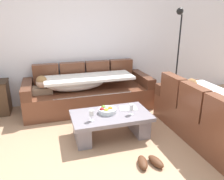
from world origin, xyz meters
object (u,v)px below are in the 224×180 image
at_px(wine_glass_near_left, 91,113).
at_px(floor_lamp, 178,48).
at_px(open_magazine, 128,108).
at_px(fruit_bowl, 107,110).
at_px(coffee_table, 111,122).
at_px(wine_glass_near_right, 131,107).
at_px(couch_near_window, 210,117).
at_px(pair_of_shoes, 149,162).
at_px(couch_along_wall, 87,92).

relative_size(wine_glass_near_left, floor_lamp, 0.09).
bearing_deg(open_magazine, wine_glass_near_left, -146.69).
distance_m(fruit_bowl, floor_lamp, 2.40).
relative_size(coffee_table, wine_glass_near_right, 7.23).
bearing_deg(couch_near_window, pair_of_shoes, 107.75).
bearing_deg(couch_along_wall, couch_near_window, -46.26).
xyz_separation_m(open_magazine, floor_lamp, (1.57, 1.15, 0.73)).
xyz_separation_m(couch_near_window, floor_lamp, (0.44, 1.72, 0.78)).
bearing_deg(couch_near_window, open_magazine, 63.22).
distance_m(couch_near_window, floor_lamp, 1.94).
relative_size(couch_along_wall, open_magazine, 8.90).
height_order(wine_glass_near_left, open_magazine, wine_glass_near_left).
relative_size(wine_glass_near_left, pair_of_shoes, 0.48).
distance_m(wine_glass_near_left, floor_lamp, 2.71).
bearing_deg(open_magazine, floor_lamp, 47.64).
bearing_deg(fruit_bowl, wine_glass_near_right, -25.92).
distance_m(couch_along_wall, fruit_bowl, 1.18).
bearing_deg(coffee_table, wine_glass_near_right, -20.81).
xyz_separation_m(couch_near_window, fruit_bowl, (-1.50, 0.50, 0.09)).
bearing_deg(couch_near_window, coffee_table, 72.82).
relative_size(couch_near_window, open_magazine, 7.22).
xyz_separation_m(open_magazine, pair_of_shoes, (-0.07, -0.95, -0.34)).
height_order(couch_along_wall, couch_near_window, same).
relative_size(couch_along_wall, coffee_table, 2.08).
relative_size(fruit_bowl, wine_glass_near_left, 1.69).
bearing_deg(pair_of_shoes, couch_along_wall, 101.12).
bearing_deg(floor_lamp, wine_glass_near_left, -147.66).
bearing_deg(pair_of_shoes, fruit_bowl, 109.18).
bearing_deg(floor_lamp, couch_along_wall, -178.68).
bearing_deg(fruit_bowl, wine_glass_near_left, -145.15).
relative_size(fruit_bowl, floor_lamp, 0.14).
xyz_separation_m(couch_along_wall, wine_glass_near_left, (-0.19, -1.36, 0.17)).
distance_m(coffee_table, fruit_bowl, 0.20).
distance_m(floor_lamp, pair_of_shoes, 2.87).
height_order(couch_near_window, floor_lamp, floor_lamp).
bearing_deg(open_magazine, couch_near_window, -15.28).
distance_m(wine_glass_near_right, floor_lamp, 2.21).
distance_m(coffee_table, open_magazine, 0.38).
xyz_separation_m(wine_glass_near_right, floor_lamp, (1.61, 1.38, 0.62)).
relative_size(fruit_bowl, wine_glass_near_right, 1.69).
bearing_deg(wine_glass_near_right, coffee_table, 159.19).
bearing_deg(wine_glass_near_left, coffee_table, 23.43).
distance_m(wine_glass_near_right, pair_of_shoes, 0.85).
height_order(couch_along_wall, coffee_table, couch_along_wall).
bearing_deg(fruit_bowl, coffee_table, -48.48).
height_order(coffee_table, wine_glass_near_left, wine_glass_near_left).
bearing_deg(wine_glass_near_right, fruit_bowl, 154.08).
bearing_deg(open_magazine, coffee_table, -148.36).
relative_size(coffee_table, pair_of_shoes, 3.45).
xyz_separation_m(wine_glass_near_left, wine_glass_near_right, (0.62, 0.03, 0.00)).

